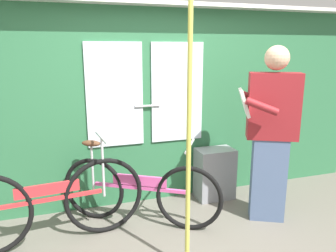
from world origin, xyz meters
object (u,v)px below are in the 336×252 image
(passenger_reading_newspaper, at_px, (271,131))
(handrail_pole, at_px, (189,140))
(bicycle_near_door, at_px, (139,191))
(bicycle_leaning_behind, at_px, (48,204))
(trash_bin_by_wall, at_px, (215,174))

(passenger_reading_newspaper, relative_size, handrail_pole, 0.82)
(bicycle_near_door, distance_m, handrail_pole, 1.10)
(handrail_pole, bearing_deg, passenger_reading_newspaper, 25.29)
(bicycle_leaning_behind, height_order, handrail_pole, handrail_pole)
(handrail_pole, bearing_deg, bicycle_near_door, 104.09)
(bicycle_near_door, relative_size, passenger_reading_newspaper, 0.81)
(passenger_reading_newspaper, xyz_separation_m, handrail_pole, (-1.07, -0.51, 0.14))
(bicycle_near_door, bearing_deg, bicycle_leaning_behind, -142.02)
(bicycle_leaning_behind, bearing_deg, bicycle_near_door, 1.26)
(bicycle_near_door, relative_size, trash_bin_by_wall, 2.40)
(bicycle_leaning_behind, distance_m, trash_bin_by_wall, 1.88)
(bicycle_leaning_behind, relative_size, handrail_pole, 0.80)
(passenger_reading_newspaper, bearing_deg, bicycle_leaning_behind, 21.13)
(bicycle_near_door, xyz_separation_m, handrail_pole, (0.20, -0.80, 0.72))
(handrail_pole, bearing_deg, bicycle_leaning_behind, 146.14)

